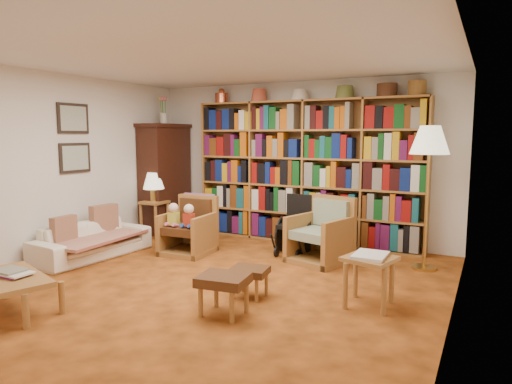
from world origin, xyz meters
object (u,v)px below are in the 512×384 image
Objects in this scene: armchair_leather at (191,229)px; footstool_b at (224,282)px; side_table_papers at (370,265)px; armchair_sage at (322,236)px; wheelchair at (297,227)px; footstool_a at (250,273)px; side_table_lamp at (154,211)px; coffee_table at (13,280)px; floor_lamp at (430,146)px; sofa at (92,240)px.

footstool_b is at bearing -47.26° from armchair_leather.
side_table_papers reaches higher than footstool_b.
armchair_sage reaches higher than wheelchair.
side_table_papers is 1.29× the size of footstool_a.
side_table_lamp is 3.33m from coffee_table.
wheelchair is (-0.45, 0.21, 0.05)m from armchair_sage.
wheelchair is at bearing 179.99° from floor_lamp.
side_table_lamp is 4.37m from floor_lamp.
floor_lamp is (4.12, 1.51, 1.30)m from sofa.
armchair_leather is at bearing 132.74° from footstool_b.
armchair_leather reaches higher than side_table_papers.
footstool_b reaches higher than footstool_a.
floor_lamp is at bearing 52.11° from footstool_a.
side_table_papers is 3.39m from coffee_table.
sofa is 2.73× the size of side_table_lamp.
side_table_papers is at bearing -20.71° from side_table_lamp.
coffee_table is at bearing -149.78° from side_table_papers.
side_table_papers is at bearing 15.41° from footstool_a.
sofa is at bearing -141.15° from armchair_leather.
side_table_papers is (-0.31, -1.57, -1.13)m from floor_lamp.
footstool_b is 0.48× the size of coffee_table.
floor_lamp is 3.07m from footstool_b.
armchair_leather reaches higher than footstool_a.
floor_lamp reaches higher than footstool_b.
armchair_sage is at bearing 57.32° from coffee_table.
footstool_b is (0.26, -2.41, -0.07)m from wheelchair.
sofa is 1.97m from coffee_table.
floor_lamp reaches higher than side_table_papers.
coffee_table is at bearing -122.68° from armchair_sage.
armchair_leather is 2.62m from coffee_table.
floor_lamp is at bearing 12.21° from armchair_leather.
floor_lamp is 2.71m from footstool_a.
sofa reaches higher than coffee_table.
armchair_leather is 1.51m from wheelchair.
sofa is at bearing -155.41° from armchair_sage.
armchair_sage is at bearing 83.45° from footstool_a.
wheelchair is 3.61m from coffee_table.
coffee_table is (-1.52, -3.27, -0.06)m from wheelchair.
footstool_b is (1.61, -1.75, -0.03)m from armchair_leather.
footstool_a is at bearing -96.55° from armchair_sage.
footstool_b is (-1.46, -2.41, -1.23)m from floor_lamp.
sofa is 1.97× the size of armchair_leather.
side_table_lamp is 0.72× the size of armchair_leather.
wheelchair reaches higher than footstool_b.
sofa reaches higher than footstool_b.
armchair_sage is at bearing -24.71° from wheelchair.
armchair_leather is at bearing -165.70° from armchair_sage.
wheelchair reaches higher than armchair_leather.
coffee_table is (-1.97, -3.07, -0.01)m from armchair_sage.
footstool_a is at bearing -37.26° from armchair_leather.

